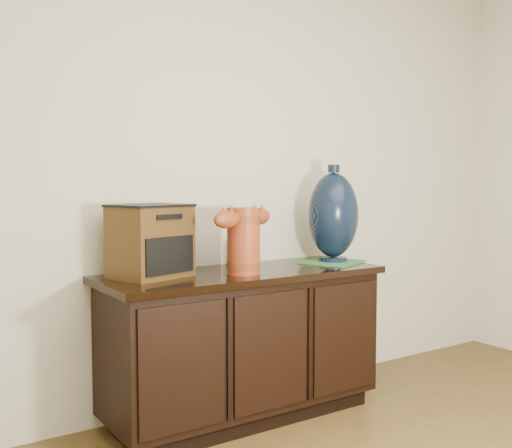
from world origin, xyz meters
TOP-DOWN VIEW (x-y plane):
  - sideboard at (0.00, 2.23)m, footprint 1.46×0.56m
  - terracotta_vessel at (-0.05, 2.14)m, footprint 0.45×0.26m
  - tv_radio at (-0.47, 2.30)m, footprint 0.41×0.37m
  - green_mat at (0.59, 2.22)m, footprint 0.38×0.38m
  - lamp_base at (0.59, 2.22)m, footprint 0.36×0.36m
  - spray_can at (0.07, 2.31)m, footprint 0.05×0.05m

SIDE VIEW (x-z plane):
  - sideboard at x=0.00m, z-range 0.01..0.76m
  - green_mat at x=0.59m, z-range 0.76..0.76m
  - spray_can at x=0.07m, z-range 0.75..0.91m
  - tv_radio at x=-0.47m, z-range 0.75..1.10m
  - terracotta_vessel at x=-0.05m, z-range 0.78..1.10m
  - lamp_base at x=0.59m, z-range 0.75..1.29m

